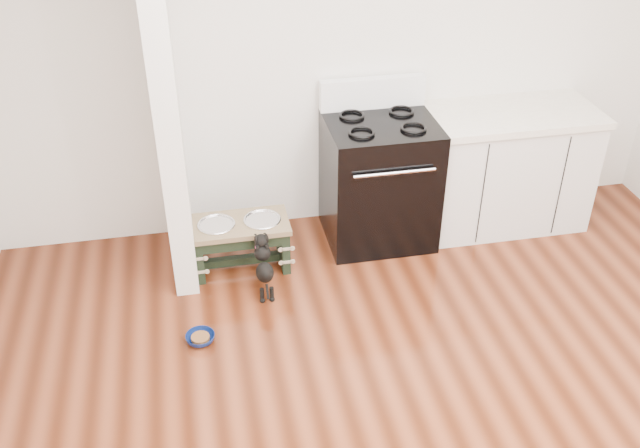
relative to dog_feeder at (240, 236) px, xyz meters
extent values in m
plane|color=silver|center=(0.78, 0.55, 1.09)|extent=(5.00, 0.00, 5.00)
cube|color=silver|center=(-0.39, 0.15, 1.09)|extent=(0.15, 0.80, 2.70)
cube|color=black|center=(1.03, 0.21, 0.20)|extent=(0.76, 0.65, 0.92)
cube|color=black|center=(1.03, -0.10, 0.14)|extent=(0.58, 0.02, 0.50)
cylinder|color=silver|center=(1.03, -0.14, 0.46)|extent=(0.56, 0.02, 0.02)
cube|color=white|center=(1.03, 0.48, 0.77)|extent=(0.76, 0.08, 0.22)
torus|color=black|center=(0.85, 0.07, 0.67)|extent=(0.18, 0.18, 0.02)
torus|color=black|center=(1.21, 0.07, 0.67)|extent=(0.18, 0.18, 0.02)
torus|color=black|center=(0.85, 0.35, 0.67)|extent=(0.18, 0.18, 0.02)
torus|color=black|center=(1.21, 0.35, 0.67)|extent=(0.18, 0.18, 0.02)
cube|color=silver|center=(2.01, 0.23, 0.17)|extent=(1.20, 0.60, 0.86)
cube|color=beige|center=(2.01, 0.23, 0.62)|extent=(1.24, 0.64, 0.05)
cube|color=black|center=(2.01, -0.03, -0.21)|extent=(1.20, 0.06, 0.10)
cube|color=black|center=(-0.29, 0.01, -0.10)|extent=(0.06, 0.32, 0.33)
cube|color=black|center=(0.29, 0.01, -0.10)|extent=(0.06, 0.32, 0.33)
cube|color=black|center=(0.00, -0.14, 0.03)|extent=(0.53, 0.03, 0.08)
cube|color=black|center=(0.00, 0.01, -0.21)|extent=(0.53, 0.06, 0.06)
cube|color=brown|center=(0.00, 0.01, 0.09)|extent=(0.67, 0.36, 0.04)
cylinder|color=silver|center=(-0.16, 0.01, 0.09)|extent=(0.23, 0.23, 0.04)
cylinder|color=silver|center=(0.16, 0.01, 0.09)|extent=(0.23, 0.23, 0.04)
torus|color=silver|center=(-0.16, 0.01, 0.11)|extent=(0.26, 0.26, 0.02)
torus|color=silver|center=(0.16, 0.01, 0.11)|extent=(0.26, 0.26, 0.02)
cylinder|color=black|center=(0.09, -0.41, -0.21)|extent=(0.03, 0.03, 0.10)
cylinder|color=black|center=(0.15, -0.41, -0.21)|extent=(0.03, 0.03, 0.10)
sphere|color=black|center=(0.09, -0.42, -0.25)|extent=(0.04, 0.04, 0.04)
sphere|color=black|center=(0.15, -0.42, -0.25)|extent=(0.04, 0.04, 0.04)
ellipsoid|color=black|center=(0.12, -0.34, -0.08)|extent=(0.12, 0.27, 0.24)
sphere|color=black|center=(0.12, -0.26, 0.02)|extent=(0.11, 0.11, 0.11)
sphere|color=black|center=(0.12, -0.22, 0.09)|extent=(0.10, 0.10, 0.10)
sphere|color=black|center=(0.09, -0.16, 0.09)|extent=(0.03, 0.03, 0.03)
sphere|color=black|center=(0.15, -0.16, 0.09)|extent=(0.03, 0.03, 0.03)
cylinder|color=black|center=(0.12, -0.45, -0.16)|extent=(0.02, 0.08, 0.09)
torus|color=#D43E75|center=(0.12, -0.24, 0.05)|extent=(0.09, 0.06, 0.08)
imported|color=#0B1C53|center=(-0.34, -0.73, -0.23)|extent=(0.21, 0.21, 0.06)
cylinder|color=brown|center=(-0.34, -0.73, -0.23)|extent=(0.11, 0.11, 0.02)
camera|label=1|loc=(-0.26, -4.09, 2.74)|focal=40.00mm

